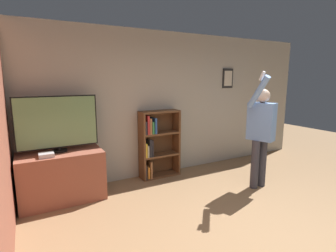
% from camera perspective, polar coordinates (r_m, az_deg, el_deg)
% --- Properties ---
extents(ground_plane, '(14.00, 14.00, 0.00)m').
position_cam_1_polar(ground_plane, '(3.39, 23.62, -23.61)').
color(ground_plane, '#93704C').
extents(wall_back, '(7.10, 0.09, 2.70)m').
position_cam_1_polar(wall_back, '(5.04, -1.19, 4.75)').
color(wall_back, '#B2AD9E').
rests_on(wall_back, ground_plane).
extents(tv_ledge, '(1.20, 0.63, 0.76)m').
position_cam_1_polar(tv_ledge, '(4.35, -22.09, -10.12)').
color(tv_ledge, '#93513D').
rests_on(tv_ledge, ground_plane).
extents(television, '(1.15, 0.22, 0.84)m').
position_cam_1_polar(television, '(4.20, -22.92, 0.57)').
color(television, black).
rests_on(television, tv_ledge).
extents(game_console, '(0.20, 0.17, 0.06)m').
position_cam_1_polar(game_console, '(4.06, -24.96, -5.75)').
color(game_console, silver).
rests_on(game_console, tv_ledge).
extents(bookshelf, '(0.76, 0.28, 1.26)m').
position_cam_1_polar(bookshelf, '(4.90, -2.63, -3.83)').
color(bookshelf, brown).
rests_on(bookshelf, ground_plane).
extents(person, '(0.56, 0.55, 1.95)m').
position_cam_1_polar(person, '(4.61, 19.61, -0.61)').
color(person, '#383842').
rests_on(person, ground_plane).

